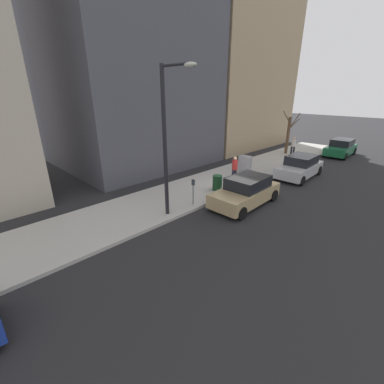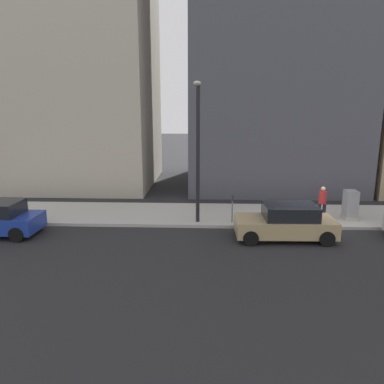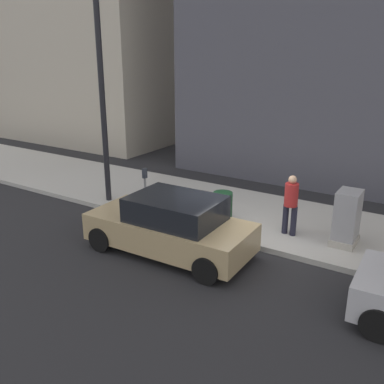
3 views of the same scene
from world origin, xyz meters
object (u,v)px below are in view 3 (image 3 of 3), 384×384
Objects in this scene: pedestrian_midblock at (291,202)px; streetlamp at (95,81)px; parked_car_tan at (171,226)px; utility_box at (347,219)px; trash_bin at (223,207)px; parking_meter at (145,185)px.

streetlamp is at bearing -167.78° from pedestrian_midblock.
parked_car_tan is 0.65× the size of streetlamp.
streetlamp is 3.92× the size of pedestrian_midblock.
streetlamp is at bearing 66.66° from parked_car_tan.
utility_box is at bearing -82.26° from streetlamp.
utility_box is 0.22× the size of streetlamp.
utility_box reaches higher than parked_car_tan.
pedestrian_midblock is at bearing -83.93° from trash_bin.
parking_meter is at bearing 50.48° from parked_car_tan.
parked_car_tan is at bearing -128.27° from parking_meter.
pedestrian_midblock is (2.38, -2.22, 0.35)m from parked_car_tan.
parked_car_tan is at bearing 172.64° from trash_bin.
parking_meter is at bearing 100.34° from trash_bin.
trash_bin is at bearing -169.46° from pedestrian_midblock.
utility_box is at bearing -81.71° from parking_meter.
parked_car_tan is 2.79m from parking_meter.
parked_car_tan is 2.96× the size of utility_box.
streetlamp reaches higher than parking_meter.
pedestrian_midblock is (0.21, -1.94, 0.49)m from trash_bin.
pedestrian_midblock reaches higher than parked_car_tan.
parking_meter is 0.94× the size of utility_box.
parked_car_tan reaches higher than parking_meter.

